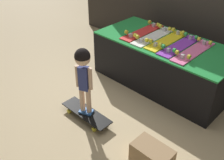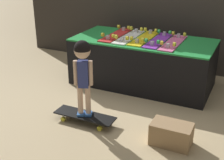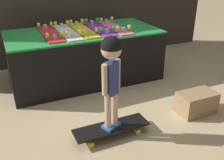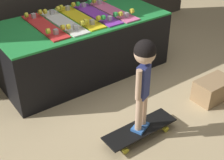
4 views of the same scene
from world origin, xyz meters
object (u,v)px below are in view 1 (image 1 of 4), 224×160
skateboard_yellow_on_rack (167,40)px  storage_box (152,156)px  skateboard_white_on_rack (154,36)px  skateboard_purple_on_rack (180,45)px  skateboard_pink_on_rack (194,51)px  skateboard_on_floor (86,113)px  child (83,70)px  skateboard_red_on_rack (143,31)px

skateboard_yellow_on_rack → storage_box: 1.61m
skateboard_white_on_rack → skateboard_purple_on_rack: 0.41m
skateboard_pink_on_rack → skateboard_white_on_rack: bearing=178.3°
skateboard_on_floor → child: bearing=90.0°
skateboard_on_floor → child: 0.60m
skateboard_yellow_on_rack → skateboard_pink_on_rack: bearing=-5.2°
skateboard_red_on_rack → child: child is taller
skateboard_purple_on_rack → skateboard_pink_on_rack: same height
skateboard_red_on_rack → skateboard_purple_on_rack: 0.62m
skateboard_pink_on_rack → skateboard_red_on_rack: bearing=177.5°
skateboard_white_on_rack → skateboard_yellow_on_rack: 0.21m
skateboard_pink_on_rack → skateboard_on_floor: bearing=-115.7°
skateboard_purple_on_rack → storage_box: bearing=-65.9°
skateboard_pink_on_rack → storage_box: bearing=-73.8°
skateboard_white_on_rack → skateboard_pink_on_rack: bearing=-1.7°
skateboard_white_on_rack → skateboard_pink_on_rack: 0.62m
skateboard_pink_on_rack → child: (-0.60, -1.26, 0.02)m
skateboard_red_on_rack → skateboard_pink_on_rack: (0.83, -0.04, 0.00)m
skateboard_yellow_on_rack → skateboard_purple_on_rack: same height
skateboard_pink_on_rack → child: size_ratio=0.94×
skateboard_red_on_rack → skateboard_purple_on_rack: size_ratio=1.00×
skateboard_yellow_on_rack → storage_box: size_ratio=2.01×
skateboard_red_on_rack → skateboard_purple_on_rack: bearing=-1.5°
skateboard_on_floor → skateboard_white_on_rack: bearing=90.7°
child → skateboard_yellow_on_rack: bearing=59.3°
skateboard_red_on_rack → child: size_ratio=0.94×
skateboard_red_on_rack → skateboard_pink_on_rack: bearing=-2.5°
child → skateboard_white_on_rack: bearing=68.4°
skateboard_red_on_rack → child: 1.31m
skateboard_white_on_rack → skateboard_on_floor: 1.40m
skateboard_white_on_rack → child: (0.02, -1.27, 0.02)m
skateboard_pink_on_rack → child: child is taller
skateboard_on_floor → storage_box: bearing=0.0°
skateboard_white_on_rack → skateboard_pink_on_rack: size_ratio=1.00×
skateboard_red_on_rack → skateboard_yellow_on_rack: 0.41m
skateboard_purple_on_rack → child: 1.34m
skateboard_yellow_on_rack → skateboard_purple_on_rack: bearing=-4.8°
skateboard_pink_on_rack → skateboard_on_floor: skateboard_pink_on_rack is taller
skateboard_yellow_on_rack → skateboard_on_floor: size_ratio=1.14×
skateboard_red_on_rack → skateboard_on_floor: bearing=-80.2°
skateboard_red_on_rack → storage_box: skateboard_red_on_rack is taller
skateboard_yellow_on_rack → skateboard_purple_on_rack: (0.21, -0.02, 0.00)m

